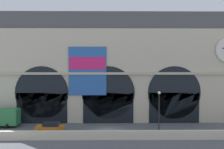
{
  "coord_description": "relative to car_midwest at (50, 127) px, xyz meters",
  "views": [
    {
      "loc": [
        0.16,
        -39.1,
        11.11
      ],
      "look_at": [
        0.69,
        5.0,
        8.95
      ],
      "focal_mm": 38.91,
      "sensor_mm": 36.0,
      "label": 1
    }
  ],
  "objects": [
    {
      "name": "street_lamp_quayside",
      "position": [
        16.78,
        -3.13,
        3.61
      ],
      "size": [
        0.44,
        0.44,
        6.9
      ],
      "color": "black",
      "rests_on": "ground"
    },
    {
      "name": "car_midwest",
      "position": [
        0.0,
        0.0,
        0.0
      ],
      "size": [
        4.4,
        2.22,
        1.55
      ],
      "color": "orange",
      "rests_on": "ground"
    },
    {
      "name": "station_building",
      "position": [
        9.28,
        8.28,
        9.21
      ],
      "size": [
        50.87,
        5.68,
        20.5
      ],
      "color": "beige",
      "rests_on": "ground"
    },
    {
      "name": "quay_parapet_wall",
      "position": [
        9.26,
        -3.93,
        -0.16
      ],
      "size": [
        90.0,
        0.7,
        1.29
      ],
      "primitive_type": "cube",
      "color": "beige",
      "rests_on": "ground"
    },
    {
      "name": "ground_plane",
      "position": [
        9.26,
        0.66,
        -0.8
      ],
      "size": [
        200.0,
        200.0,
        0.0
      ],
      "primitive_type": "plane",
      "color": "#54565B"
    }
  ]
}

